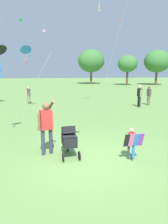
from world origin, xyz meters
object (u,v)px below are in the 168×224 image
child_with_butterfly_kite (132,141)px  person_kid_running (28,94)px  stroller (69,138)px  person_couple_left (149,94)px  kite_adult_black (0,51)px  person_adult_flyer (46,124)px  cooler_box (43,126)px  person_sitting_far (139,94)px  kite_green_novelty (26,50)px

child_with_butterfly_kite → person_kid_running: person_kid_running is taller
stroller → person_couple_left: 11.41m
child_with_butterfly_kite → kite_adult_black: size_ratio=0.27×
person_adult_flyer → cooler_box: bearing=96.5°
cooler_box → person_couple_left: bearing=37.0°
child_with_butterfly_kite → kite_adult_black: bearing=148.9°
stroller → cooler_box: 3.37m
person_adult_flyer → person_kid_running: bearing=100.3°
stroller → child_with_butterfly_kite: bearing=-15.2°
person_adult_flyer → person_kid_running: size_ratio=1.30×
person_sitting_far → person_kid_running: 8.90m
person_kid_running → person_adult_flyer: bearing=-79.7°
stroller → kite_green_novelty: kite_green_novelty is taller
person_couple_left → cooler_box: size_ratio=3.38×
stroller → kite_green_novelty: 9.42m
person_sitting_far → stroller: bearing=-124.4°
person_adult_flyer → person_sitting_far: size_ratio=1.13×
child_with_butterfly_kite → stroller: stroller is taller
kite_adult_black → person_sitting_far: bearing=37.3°
person_adult_flyer → kite_green_novelty: (-1.63, 8.19, 3.01)m
child_with_butterfly_kite → person_sitting_far: bearing=67.0°
stroller → person_sitting_far: 10.24m
person_sitting_far → person_kid_running: person_sitting_far is taller
kite_green_novelty → cooler_box: (1.30, -5.26, -3.91)m
person_sitting_far → kite_adult_black: bearing=-142.7°
person_couple_left → person_kid_running: bearing=168.1°
child_with_butterfly_kite → person_adult_flyer: (-2.69, 0.78, 0.46)m
kite_adult_black → kite_green_novelty: size_ratio=0.86×
person_sitting_far → person_couple_left: (1.07, 0.68, -0.08)m
kite_green_novelty → person_adult_flyer: bearing=-78.7°
person_sitting_far → child_with_butterfly_kite: bearing=-113.0°
child_with_butterfly_kite → person_sitting_far: (3.82, 8.98, 0.35)m
person_adult_flyer → cooler_box: 3.08m
person_adult_flyer → kite_adult_black: bearing=132.7°
stroller → kite_adult_black: size_ratio=0.29×
person_sitting_far → kite_green_novelty: bearing=-179.9°
kite_adult_black → person_kid_running: kite_adult_black is taller
kite_green_novelty → cooler_box: size_ratio=9.79×
child_with_butterfly_kite → stroller: (-1.96, 0.53, -0.01)m
child_with_butterfly_kite → stroller: bearing=164.8°
child_with_butterfly_kite → person_kid_running: (-4.66, 11.67, 0.23)m
person_kid_running → stroller: bearing=-76.3°
person_couple_left → stroller: bearing=-126.8°
child_with_butterfly_kite → person_adult_flyer: bearing=163.9°
child_with_butterfly_kite → cooler_box: (-3.02, 3.70, -0.44)m
person_couple_left → person_kid_running: person_couple_left is taller
stroller → person_couple_left: person_couple_left is taller
kite_adult_black → kite_green_novelty: (0.13, 6.28, 0.57)m
stroller → person_sitting_far: (5.78, 8.45, 0.36)m
person_couple_left → kite_adult_black: bearing=-143.2°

